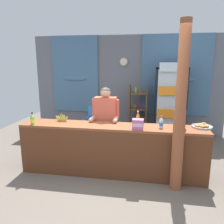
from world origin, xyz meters
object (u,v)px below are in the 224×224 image
at_px(timber_post, 180,113).
at_px(drink_fridge, 170,99).
at_px(soda_bottle_water, 161,123).
at_px(pastry_tray, 202,126).
at_px(soda_bottle_orange_soda, 138,119).
at_px(snack_box_wafer, 138,124).
at_px(banana_bunch, 62,118).
at_px(soda_bottle_cola, 179,119).
at_px(plastic_lawn_chair, 94,121).
at_px(stall_counter, 111,146).
at_px(soda_bottle_lime_soda, 32,119).
at_px(bottle_shelf_rack, 138,110).
at_px(shopkeeper, 106,117).

bearing_deg(timber_post, drink_fridge, 88.69).
distance_m(soda_bottle_water, pastry_tray, 0.71).
distance_m(drink_fridge, soda_bottle_orange_soda, 1.91).
relative_size(snack_box_wafer, banana_bunch, 0.69).
height_order(timber_post, soda_bottle_cola, timber_post).
bearing_deg(plastic_lawn_chair, stall_counter, -67.41).
height_order(stall_counter, drink_fridge, drink_fridge).
bearing_deg(snack_box_wafer, banana_bunch, 169.38).
bearing_deg(stall_counter, soda_bottle_cola, 13.73).
height_order(soda_bottle_cola, banana_bunch, soda_bottle_cola).
bearing_deg(soda_bottle_cola, timber_post, -96.98).
relative_size(soda_bottle_lime_soda, pastry_tray, 0.65).
relative_size(drink_fridge, bottle_shelf_rack, 1.41).
bearing_deg(stall_counter, soda_bottle_orange_soda, 28.67).
bearing_deg(soda_bottle_lime_soda, soda_bottle_water, 4.31).
distance_m(stall_counter, soda_bottle_orange_soda, 0.68).
relative_size(drink_fridge, snack_box_wafer, 10.81).
xyz_separation_m(plastic_lawn_chair, soda_bottle_lime_soda, (-0.62, -1.92, 0.50)).
bearing_deg(pastry_tray, soda_bottle_water, -167.42).
bearing_deg(timber_post, plastic_lawn_chair, 131.88).
relative_size(plastic_lawn_chair, pastry_tray, 2.52).
xyz_separation_m(plastic_lawn_chair, soda_bottle_orange_soda, (1.21, -1.60, 0.51)).
bearing_deg(soda_bottle_lime_soda, pastry_tray, 6.29).
height_order(stall_counter, pastry_tray, pastry_tray).
relative_size(stall_counter, plastic_lawn_chair, 3.77).
distance_m(soda_bottle_orange_soda, snack_box_wafer, 0.28).
bearing_deg(soda_bottle_water, soda_bottle_cola, 31.28).
xyz_separation_m(timber_post, bottle_shelf_rack, (-0.75, 2.47, -0.51)).
relative_size(plastic_lawn_chair, soda_bottle_cola, 2.85).
bearing_deg(plastic_lawn_chair, soda_bottle_water, -47.50).
bearing_deg(soda_bottle_water, soda_bottle_orange_soda, 159.43).
distance_m(soda_bottle_lime_soda, soda_bottle_water, 2.23).
distance_m(stall_counter, banana_bunch, 1.08).
bearing_deg(plastic_lawn_chair, timber_post, -48.12).
height_order(drink_fridge, shopkeeper, drink_fridge).
height_order(stall_counter, soda_bottle_lime_soda, soda_bottle_lime_soda).
relative_size(bottle_shelf_rack, snack_box_wafer, 7.65).
xyz_separation_m(drink_fridge, shopkeeper, (-1.33, -1.50, -0.13)).
height_order(soda_bottle_cola, snack_box_wafer, soda_bottle_cola).
height_order(bottle_shelf_rack, soda_bottle_lime_soda, bottle_shelf_rack).
relative_size(stall_counter, soda_bottle_lime_soda, 14.61).
bearing_deg(bottle_shelf_rack, soda_bottle_cola, -67.43).
relative_size(soda_bottle_orange_soda, soda_bottle_water, 1.14).
height_order(soda_bottle_cola, soda_bottle_lime_soda, soda_bottle_cola).
xyz_separation_m(plastic_lawn_chair, soda_bottle_cola, (1.92, -1.56, 0.54)).
bearing_deg(snack_box_wafer, soda_bottle_cola, 24.89).
bearing_deg(drink_fridge, timber_post, -91.31).
relative_size(bottle_shelf_rack, banana_bunch, 5.30).
relative_size(timber_post, drink_fridge, 1.31).
distance_m(plastic_lawn_chair, soda_bottle_lime_soda, 2.08).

